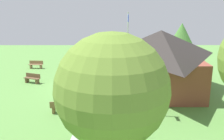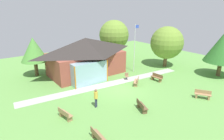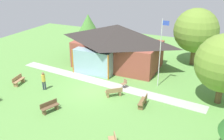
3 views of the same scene
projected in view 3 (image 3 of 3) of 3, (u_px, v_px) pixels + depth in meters
ground_plane at (91, 92)px, 22.92m from camera, size 44.00×44.00×0.00m
pavilion at (116, 45)px, 27.73m from camera, size 10.22×7.00×4.78m
footpath at (101, 82)px, 24.64m from camera, size 20.16×3.22×0.03m
flagpole at (161, 51)px, 22.63m from camera, size 0.64×0.08×6.43m
bench_mid_right at (143, 102)px, 20.38m from camera, size 0.54×1.53×0.84m
bench_rear_near_path at (114, 92)px, 21.92m from camera, size 1.42×1.31×0.84m
bench_front_center at (50, 107)px, 19.64m from camera, size 0.94×1.56×0.84m
bench_mid_left at (18, 80)px, 24.16m from camera, size 0.69×1.55×0.84m
patio_chair_lawn_spare at (124, 84)px, 23.45m from camera, size 0.60×0.60×0.86m
visitor_strolling_lawn at (44, 80)px, 22.88m from camera, size 0.34×0.34×1.74m
tree_behind_pavilion_left at (88, 26)px, 32.35m from camera, size 3.33×3.33×4.94m
tree_behind_pavilion_right at (196, 31)px, 27.73m from camera, size 4.91×4.91×6.45m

